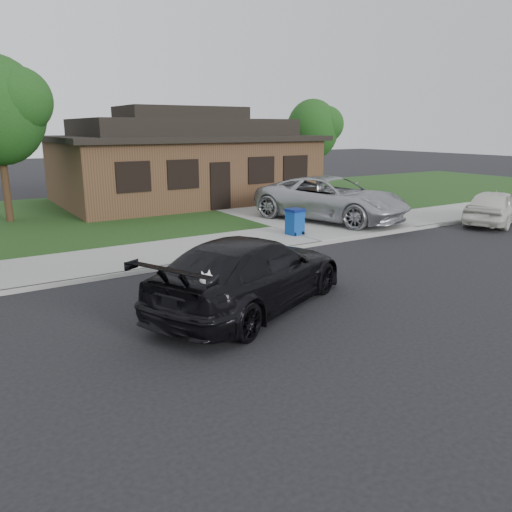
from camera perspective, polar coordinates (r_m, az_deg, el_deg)
ground at (r=11.80m, az=4.30°, el=-4.24°), size 120.00×120.00×0.00m
sidewalk at (r=15.91m, az=-6.46°, el=0.87°), size 60.00×3.00×0.12m
curb at (r=14.62m, az=-3.88°, el=-0.29°), size 60.00×0.12×0.12m
lawn at (r=23.25m, az=-15.19°, el=4.78°), size 60.00×13.00×0.13m
driveway at (r=23.11m, az=1.51°, el=5.24°), size 4.50×13.00×0.14m
sedan at (r=10.61m, az=-0.64°, el=-1.95°), size 5.78×4.23×1.55m
minivan at (r=20.40m, az=8.63°, el=6.51°), size 4.75×6.83×1.73m
white_compact at (r=22.17m, az=25.54°, el=5.09°), size 4.43×3.02×1.40m
recycling_bin at (r=17.59m, az=4.47°, el=3.95°), size 0.59×0.61×0.91m
house at (r=26.28m, az=-8.36°, el=10.74°), size 12.60×8.60×4.65m
tree_0 at (r=21.96m, az=-27.08°, el=14.79°), size 3.78×3.60×6.34m
tree_1 at (r=30.00m, az=6.80°, el=14.26°), size 3.15×3.00×5.25m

